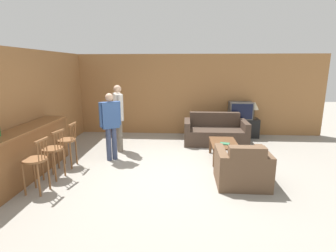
% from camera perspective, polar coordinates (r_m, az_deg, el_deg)
% --- Properties ---
extents(ground_plane, '(24.00, 24.00, 0.00)m').
position_cam_1_polar(ground_plane, '(5.62, 0.68, -10.36)').
color(ground_plane, gray).
extents(wall_back, '(9.40, 0.08, 2.60)m').
position_cam_1_polar(wall_back, '(8.66, 1.94, 6.80)').
color(wall_back, '#9E6B3D').
rests_on(wall_back, ground_plane).
extents(wall_left, '(0.08, 8.45, 2.60)m').
position_cam_1_polar(wall_left, '(7.35, -24.99, 4.50)').
color(wall_left, '#9E6B3D').
rests_on(wall_left, ground_plane).
extents(bar_counter, '(0.55, 2.78, 1.02)m').
position_cam_1_polar(bar_counter, '(6.02, -28.55, -5.18)').
color(bar_counter, brown).
rests_on(bar_counter, ground_plane).
extents(bar_chair_near, '(0.44, 0.44, 1.00)m').
position_cam_1_polar(bar_chair_near, '(5.20, -26.85, -7.29)').
color(bar_chair_near, brown).
rests_on(bar_chair_near, ground_plane).
extents(bar_chair_mid, '(0.48, 0.48, 1.00)m').
position_cam_1_polar(bar_chair_mid, '(5.71, -23.77, -5.26)').
color(bar_chair_mid, brown).
rests_on(bar_chair_mid, ground_plane).
extents(bar_chair_far, '(0.41, 0.41, 1.00)m').
position_cam_1_polar(bar_chair_far, '(6.26, -21.11, -3.48)').
color(bar_chair_far, brown).
rests_on(bar_chair_far, ground_plane).
extents(couch_far, '(1.81, 0.96, 0.87)m').
position_cam_1_polar(couch_far, '(7.81, 10.21, -1.47)').
color(couch_far, '#423328').
rests_on(couch_far, ground_plane).
extents(armchair_near, '(0.96, 0.91, 0.85)m').
position_cam_1_polar(armchair_near, '(5.24, 15.82, -8.96)').
color(armchair_near, brown).
rests_on(armchair_near, ground_plane).
extents(coffee_table, '(0.62, 1.04, 0.44)m').
position_cam_1_polar(coffee_table, '(6.45, 12.03, -4.02)').
color(coffee_table, brown).
rests_on(coffee_table, ground_plane).
extents(tv_unit, '(1.18, 0.47, 0.59)m').
position_cam_1_polar(tv_unit, '(8.69, 15.25, -0.35)').
color(tv_unit, black).
rests_on(tv_unit, ground_plane).
extents(tv, '(0.70, 0.50, 0.54)m').
position_cam_1_polar(tv, '(8.58, 15.48, 3.32)').
color(tv, '#4C4C4C').
rests_on(tv, tv_unit).
extents(book_on_table, '(0.25, 0.21, 0.02)m').
position_cam_1_polar(book_on_table, '(6.28, 12.26, -3.78)').
color(book_on_table, '#33704C').
rests_on(book_on_table, coffee_table).
extents(table_lamp, '(0.27, 0.27, 0.54)m').
position_cam_1_polar(table_lamp, '(8.66, 18.35, 4.11)').
color(table_lamp, brown).
rests_on(table_lamp, tv_unit).
extents(person_by_window, '(0.36, 0.57, 1.75)m').
position_cam_1_polar(person_by_window, '(6.95, -10.73, 2.46)').
color(person_by_window, '#756B5B').
rests_on(person_by_window, ground_plane).
extents(person_by_counter, '(0.44, 0.36, 1.61)m').
position_cam_1_polar(person_by_counter, '(6.32, -12.41, 0.69)').
color(person_by_counter, '#384260').
rests_on(person_by_counter, ground_plane).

